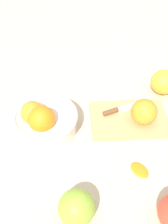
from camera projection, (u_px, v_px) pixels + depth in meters
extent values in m
plane|color=beige|center=(102.00, 146.00, 0.72)|extent=(2.40, 2.40, 0.00)
cylinder|color=white|center=(45.00, 123.00, 0.74)|extent=(0.17, 0.17, 0.05)
torus|color=white|center=(44.00, 116.00, 0.72)|extent=(0.18, 0.18, 0.02)
sphere|color=orange|center=(42.00, 119.00, 0.69)|extent=(0.07, 0.07, 0.07)
sphere|color=orange|center=(33.00, 113.00, 0.71)|extent=(0.06, 0.06, 0.06)
cube|color=tan|center=(129.00, 119.00, 0.77)|extent=(0.22, 0.15, 0.02)
sphere|color=orange|center=(144.00, 112.00, 0.73)|extent=(0.07, 0.07, 0.07)
cube|color=silver|center=(134.00, 105.00, 0.80)|extent=(0.11, 0.05, 0.00)
cylinder|color=brown|center=(111.00, 112.00, 0.77)|extent=(0.05, 0.03, 0.01)
sphere|color=#8EB738|center=(77.00, 207.00, 0.55)|extent=(0.08, 0.08, 0.08)
sphere|color=gold|center=(163.00, 82.00, 0.84)|extent=(0.08, 0.08, 0.08)
ellipsoid|color=orange|center=(140.00, 169.00, 0.66)|extent=(0.06, 0.06, 0.01)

